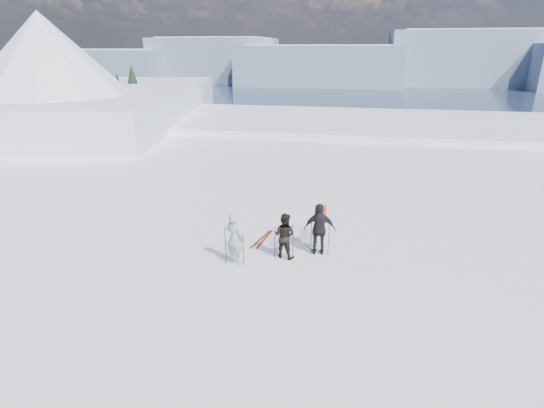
{
  "coord_description": "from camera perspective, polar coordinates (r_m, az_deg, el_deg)",
  "views": [
    {
      "loc": [
        0.31,
        -10.21,
        6.75
      ],
      "look_at": [
        -2.3,
        3.0,
        1.76
      ],
      "focal_mm": 28.0,
      "sensor_mm": 36.0,
      "label": 1
    }
  ],
  "objects": [
    {
      "name": "skier_pack",
      "position": [
        14.56,
        6.42,
        -3.39
      ],
      "size": [
        1.11,
        0.54,
        1.84
      ],
      "primitive_type": "imported",
      "rotation": [
        0.0,
        0.0,
        3.22
      ],
      "color": "black",
      "rests_on": "ground"
    },
    {
      "name": "skier_dark",
      "position": [
        14.31,
        1.67,
        -4.25
      ],
      "size": [
        0.91,
        0.79,
        1.59
      ],
      "primitive_type": "imported",
      "rotation": [
        0.0,
        0.0,
        2.86
      ],
      "color": "black",
      "rests_on": "ground"
    },
    {
      "name": "skis_loose",
      "position": [
        15.88,
        -1.25,
        -4.75
      ],
      "size": [
        0.55,
        1.7,
        0.03
      ],
      "color": "black",
      "rests_on": "ground"
    },
    {
      "name": "near_ridge",
      "position": [
        48.96,
        -22.73,
        6.69
      ],
      "size": [
        31.37,
        35.68,
        25.62
      ],
      "color": "white",
      "rests_on": "ground"
    },
    {
      "name": "lake_basin",
      "position": [
        42.34,
        10.22,
        1.78
      ],
      "size": [
        820.0,
        820.0,
        71.62
      ],
      "color": "white",
      "rests_on": "ground"
    },
    {
      "name": "skier_grey",
      "position": [
        13.92,
        -5.05,
        -4.63
      ],
      "size": [
        0.77,
        0.64,
        1.79
      ],
      "primitive_type": "imported",
      "rotation": [
        0.0,
        0.0,
        2.75
      ],
      "color": "#9CA3AB",
      "rests_on": "ground"
    },
    {
      "name": "backpack",
      "position": [
        14.37,
        6.61,
        1.32
      ],
      "size": [
        0.41,
        0.25,
        0.52
      ],
      "primitive_type": "cube",
      "rotation": [
        0.0,
        0.0,
        3.22
      ],
      "color": "#E95715",
      "rests_on": "skier_pack"
    },
    {
      "name": "ski_poles",
      "position": [
        14.23,
        1.14,
        -5.17
      ],
      "size": [
        3.29,
        1.3,
        1.35
      ],
      "color": "black",
      "rests_on": "ground"
    },
    {
      "name": "far_mountain_range",
      "position": [
        466.13,
        15.58,
        17.94
      ],
      "size": [
        770.0,
        110.0,
        53.0
      ],
      "color": "slate",
      "rests_on": "ground"
    }
  ]
}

